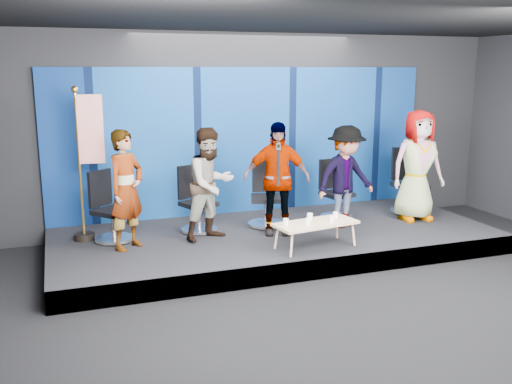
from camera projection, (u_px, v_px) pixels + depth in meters
ground at (349, 308)px, 6.97m from camera, size 10.00×10.00×0.00m
room_walls at (357, 108)px, 6.46m from camera, size 10.02×8.02×3.51m
riser at (275, 240)px, 9.24m from camera, size 7.00×3.00×0.30m
backdrop at (246, 141)px, 10.27m from camera, size 7.00×0.08×2.60m
chair_a at (111, 218)px, 8.64m from camera, size 0.85×0.85×1.07m
panelist_a at (126, 190)px, 8.18m from camera, size 0.75×0.73×1.74m
chair_b at (197, 210)px, 9.16m from camera, size 0.78×0.78×1.06m
panelist_b at (211, 184)px, 8.64m from camera, size 1.02×0.92×1.72m
chair_c at (266, 204)px, 9.50m from camera, size 0.78×0.78×1.10m
panelist_c at (276, 179)px, 8.91m from camera, size 1.12×0.73×1.78m
chair_d at (335, 199)px, 9.93m from camera, size 0.68×0.68×1.04m
panelist_d at (346, 177)px, 9.35m from camera, size 1.18×0.81×1.68m
chair_e at (408, 191)px, 10.36m from camera, size 0.72×0.72×1.17m
panelist_e at (417, 166)px, 9.75m from camera, size 0.98×0.69×1.90m
coffee_table at (316, 224)px, 8.32m from camera, size 1.30×0.71×0.38m
mug_a at (286, 222)px, 8.13m from camera, size 0.08×0.08×0.10m
mug_b at (308, 222)px, 8.17m from camera, size 0.08×0.08×0.09m
mug_c at (310, 217)px, 8.42m from camera, size 0.08×0.08×0.10m
mug_d at (332, 219)px, 8.32m from camera, size 0.08×0.08×0.09m
mug_e at (336, 215)px, 8.54m from camera, size 0.08×0.08×0.09m
flag_stand at (87, 160)px, 8.51m from camera, size 0.53×0.31×2.33m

